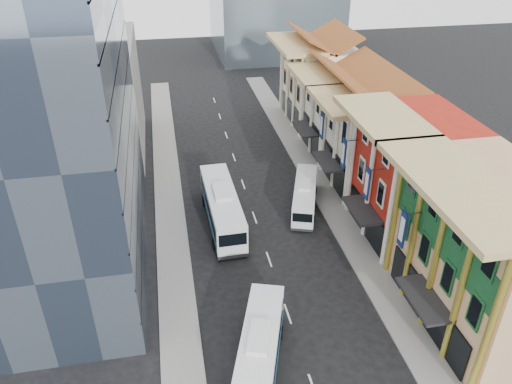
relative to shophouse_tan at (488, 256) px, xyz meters
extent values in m
cube|color=slate|center=(-5.50, 17.00, -5.92)|extent=(3.00, 90.00, 0.15)
cube|color=slate|center=(-22.50, 17.00, -5.92)|extent=(3.00, 90.00, 0.15)
cube|color=tan|center=(0.00, 0.00, 0.00)|extent=(8.00, 14.00, 12.00)
cube|color=#A92113|center=(0.00, 12.00, 0.00)|extent=(8.00, 10.00, 12.00)
cube|color=white|center=(0.00, 21.50, -1.00)|extent=(8.00, 9.00, 10.00)
cube|color=white|center=(0.00, 30.50, -1.00)|extent=(8.00, 9.00, 10.00)
cube|color=white|center=(0.00, 41.00, -0.50)|extent=(8.00, 12.00, 11.00)
cube|color=#3E4D63|center=(-31.00, 14.00, 9.00)|extent=(12.00, 26.00, 30.00)
cube|color=gray|center=(-30.00, 37.00, 1.00)|extent=(10.00, 18.00, 14.00)
camera|label=1|loc=(-21.94, -24.95, 22.31)|focal=35.00mm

